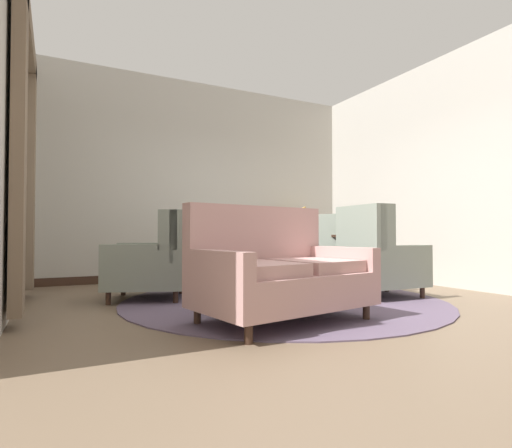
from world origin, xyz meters
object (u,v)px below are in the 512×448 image
porcelain_vase (269,239)px  settee (279,274)px  coffee_table (270,264)px  sideboard (297,249)px  armchair_far_left (155,262)px  armchair_foreground_right (325,257)px  gramophone (302,214)px  armchair_near_sideboard (376,259)px  side_table (350,257)px  armchair_back_corner (229,258)px

porcelain_vase → settee: size_ratio=0.25×
coffee_table → sideboard: sideboard is taller
armchair_far_left → armchair_foreground_right: bearing=108.7°
porcelain_vase → gramophone: 2.88m
coffee_table → armchair_far_left: bearing=147.0°
armchair_near_sideboard → gramophone: (0.61, 2.50, 0.65)m
armchair_near_sideboard → coffee_table: bearing=77.2°
settee → armchair_far_left: bearing=102.6°
gramophone → coffee_table: bearing=-130.3°
sideboard → coffee_table: bearing=-128.2°
coffee_table → settee: settee is taller
coffee_table → gramophone: size_ratio=1.41×
porcelain_vase → sideboard: bearing=51.5°
coffee_table → armchair_foreground_right: 1.33m
side_table → coffee_table: bearing=-171.2°
gramophone → porcelain_vase: bearing=-130.5°
porcelain_vase → settee: bearing=-113.7°
settee → gramophone: 3.88m
coffee_table → gramophone: (1.83, 2.16, 0.69)m
armchair_far_left → sideboard: sideboard is taller
porcelain_vase → side_table: porcelain_vase is taller
porcelain_vase → armchair_far_left: (-1.08, 0.72, -0.26)m
armchair_foreground_right → side_table: (0.11, -0.41, 0.01)m
coffee_table → sideboard: size_ratio=0.72×
settee → side_table: bearing=23.2°
side_table → sideboard: bearing=76.7°
porcelain_vase → armchair_far_left: bearing=146.3°
armchair_back_corner → armchair_far_left: 1.10m
side_table → gramophone: 2.14m
porcelain_vase → armchair_back_corner: size_ratio=0.40×
coffee_table → armchair_near_sideboard: bearing=-15.6°
armchair_far_left → side_table: armchair_far_left is taller
armchair_back_corner → side_table: (1.35, -0.85, 0.02)m
armchair_far_left → side_table: 2.45m
settee → side_table: (1.72, 1.12, 0.04)m
porcelain_vase → armchair_back_corner: (-0.04, 1.05, -0.26)m
coffee_table → side_table: (1.29, 0.20, 0.03)m
settee → armchair_back_corner: size_ratio=1.57×
armchair_back_corner → gramophone: (1.89, 1.11, 0.67)m
armchair_back_corner → settee: bearing=76.7°
side_table → armchair_back_corner: bearing=147.9°
armchair_back_corner → gramophone: size_ratio=1.78×
porcelain_vase → gramophone: gramophone is taller
porcelain_vase → side_table: bearing=8.9°
armchair_back_corner → armchair_far_left: (-1.05, -0.33, -0.00)m
armchair_near_sideboard → sideboard: size_ratio=0.96×
armchair_foreground_right → coffee_table: bearing=86.5°
settee → gramophone: (2.26, 3.08, 0.70)m
armchair_back_corner → side_table: armchair_back_corner is taller
gramophone → armchair_back_corner: bearing=-149.5°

